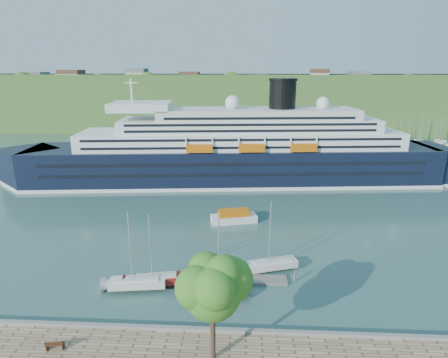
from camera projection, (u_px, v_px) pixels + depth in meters
The scene contains 12 objects.
ground at pixel (201, 337), 37.95m from camera, with size 400.00×400.00×0.00m, color #2F5550.
far_hillside at pixel (236, 101), 173.50m from camera, with size 400.00×50.00×24.00m, color #3B5D25.
quay_coping at pixel (200, 329), 37.44m from camera, with size 220.00×0.50×0.30m, color slate.
cruise_ship at pixel (233, 132), 87.38m from camera, with size 108.27×15.77×24.31m, color black, non-canonical shape.
park_bench at pixel (55, 344), 34.85m from camera, with size 1.74×0.71×1.12m, color #472514, non-canonical shape.
promenade_tree at pixel (213, 304), 32.34m from camera, with size 6.76×6.76×11.19m, color #316A1C, non-canonical shape.
floating_pontoon at pixel (219, 279), 48.07m from camera, with size 17.43×2.13×0.39m, color gray, non-canonical shape.
sailboat_white_near at pixel (135, 254), 44.79m from camera, with size 7.59×2.11×9.80m, color silver, non-canonical shape.
sailboat_red at pixel (223, 256), 44.57m from camera, with size 7.37×2.05×9.52m, color maroon, non-canonical shape.
sailboat_white_far at pixel (273, 238), 49.18m from camera, with size 7.39×2.05×9.55m, color silver, non-canonical shape.
tender_launch at pixel (234, 216), 66.34m from camera, with size 8.15×2.79×2.25m, color #C7600B, non-canonical shape.
sailboat_extra at pixel (155, 253), 45.59m from camera, with size 7.15×1.99×9.24m, color maroon, non-canonical shape.
Camera 1 is at (4.13, -31.71, 26.14)m, focal length 30.00 mm.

